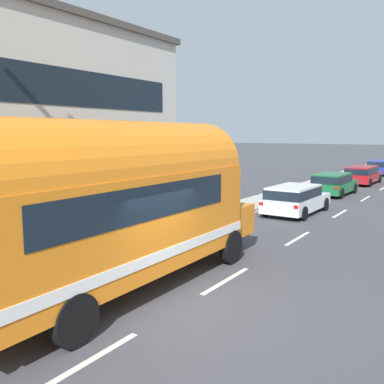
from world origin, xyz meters
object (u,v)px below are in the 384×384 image
Objects in this scene: car_lead at (295,198)px; car_fourth at (380,166)px; painted_bus at (105,200)px; car_second at (333,183)px; car_third at (362,174)px.

car_fourth is at bearing 90.54° from car_lead.
car_lead is (-0.02, 12.54, -1.52)m from painted_bus.
car_second is at bearing -90.06° from car_fourth.
painted_bus is at bearing -89.92° from car_lead.
car_lead and car_fourth have the same top height.
car_second is 0.90× the size of car_third.
car_second is 1.00× the size of car_fourth.
car_third is 1.11× the size of car_fourth.
painted_bus is 2.41× the size of car_fourth.
car_second is at bearing 90.72° from painted_bus.
car_lead is at bearing -90.02° from car_third.
car_lead is 0.93× the size of car_third.
painted_bus is 12.63m from car_lead.
car_fourth is (-0.23, 35.53, -1.51)m from painted_bus.
painted_bus reaches higher than car_second.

